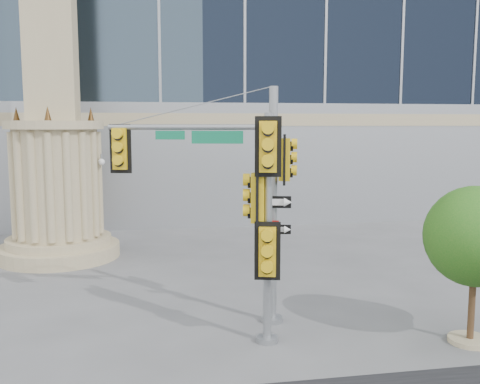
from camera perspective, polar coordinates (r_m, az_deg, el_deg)
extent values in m
plane|color=#545456|center=(12.84, 3.24, -15.54)|extent=(120.00, 120.00, 0.00)
cylinder|color=tan|center=(21.30, -18.66, -5.97)|extent=(4.40, 4.40, 0.50)
cylinder|color=tan|center=(21.22, -18.71, -4.91)|extent=(3.80, 3.80, 0.30)
cylinder|color=tan|center=(20.89, -18.94, 0.87)|extent=(3.00, 3.00, 4.00)
cylinder|color=tan|center=(20.78, -19.19, 6.77)|extent=(3.50, 3.50, 0.30)
cone|color=#472D14|center=(20.62, -15.63, 8.01)|extent=(0.24, 0.24, 0.50)
cone|color=#472D14|center=(21.02, -22.76, 7.70)|extent=(0.24, 0.24, 0.50)
cylinder|color=slate|center=(13.95, 3.43, -13.39)|extent=(0.55, 0.55, 0.12)
cylinder|color=slate|center=(13.21, 3.52, -1.61)|extent=(0.22, 0.22, 5.88)
cylinder|color=slate|center=(13.29, -5.38, 6.90)|extent=(4.00, 1.23, 0.14)
cube|color=#0C6946|center=(13.16, -2.43, 5.86)|extent=(1.24, 0.38, 0.31)
cube|color=gold|center=(13.74, -12.62, 4.52)|extent=(0.59, 0.41, 1.22)
cube|color=gold|center=(13.08, 4.77, 3.47)|extent=(0.41, 0.59, 1.22)
cube|color=black|center=(13.06, 3.51, -1.07)|extent=(0.88, 0.27, 0.29)
cube|color=#B21510|center=(13.17, 3.48, -4.02)|extent=(0.31, 0.11, 0.45)
cylinder|color=slate|center=(12.75, 2.91, -15.41)|extent=(0.50, 0.50, 0.13)
cylinder|color=slate|center=(12.00, 2.99, -4.10)|extent=(0.19, 0.19, 5.22)
cube|color=gold|center=(11.55, 3.02, 4.86)|extent=(0.63, 0.43, 1.31)
cube|color=gold|center=(11.89, 1.90, -0.63)|extent=(0.43, 0.63, 1.31)
cube|color=gold|center=(11.87, 2.95, -6.30)|extent=(0.63, 0.43, 1.31)
cube|color=black|center=(11.86, 3.88, -3.98)|extent=(0.63, 0.19, 0.21)
cylinder|color=tan|center=(13.75, 23.31, -14.31)|extent=(0.97, 0.97, 0.11)
cylinder|color=#382314|center=(13.45, 23.50, -10.66)|extent=(0.15, 0.15, 1.94)
sphere|color=#1A5D15|center=(13.08, 23.84, -4.34)|extent=(2.27, 2.27, 2.27)
sphere|color=#1A5D15|center=(12.71, 23.03, -5.86)|extent=(1.19, 1.19, 1.19)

